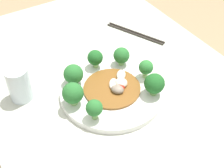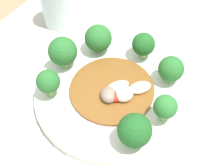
{
  "view_description": "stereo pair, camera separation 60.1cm",
  "coord_description": "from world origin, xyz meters",
  "px_view_note": "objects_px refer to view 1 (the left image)",
  "views": [
    {
      "loc": [
        0.56,
        -0.37,
        1.42
      ],
      "look_at": [
        0.01,
        -0.03,
        0.8
      ],
      "focal_mm": 50.0,
      "sensor_mm": 36.0,
      "label": 1
    },
    {
      "loc": [
        0.33,
        0.17,
        1.27
      ],
      "look_at": [
        0.01,
        -0.03,
        0.8
      ],
      "focal_mm": 50.0,
      "sensor_mm": 36.0,
      "label": 2
    }
  ],
  "objects_px": {
    "broccoli_northeast": "(154,84)",
    "broccoli_south": "(73,94)",
    "plate": "(112,91)",
    "stirfry_center": "(115,86)",
    "broccoli_north": "(146,68)",
    "drinking_glass": "(19,84)",
    "broccoli_southwest": "(73,74)",
    "broccoli_west": "(95,58)",
    "chopsticks": "(135,33)",
    "broccoli_southeast": "(94,108)",
    "broccoli_northwest": "(121,56)"
  },
  "relations": [
    {
      "from": "broccoli_southwest",
      "to": "drinking_glass",
      "type": "bearing_deg",
      "value": -106.76
    },
    {
      "from": "broccoli_northeast",
      "to": "broccoli_northwest",
      "type": "bearing_deg",
      "value": -177.76
    },
    {
      "from": "stirfry_center",
      "to": "broccoli_south",
      "type": "bearing_deg",
      "value": -93.03
    },
    {
      "from": "broccoli_northwest",
      "to": "drinking_glass",
      "type": "xyz_separation_m",
      "value": [
        -0.04,
        -0.31,
        0.0
      ]
    },
    {
      "from": "broccoli_south",
      "to": "broccoli_north",
      "type": "distance_m",
      "value": 0.23
    },
    {
      "from": "broccoli_west",
      "to": "broccoli_northwest",
      "type": "xyz_separation_m",
      "value": [
        0.03,
        0.08,
        -0.0
      ]
    },
    {
      "from": "broccoli_west",
      "to": "drinking_glass",
      "type": "xyz_separation_m",
      "value": [
        -0.01,
        -0.24,
        -0.0
      ]
    },
    {
      "from": "broccoli_northeast",
      "to": "broccoli_south",
      "type": "xyz_separation_m",
      "value": [
        -0.08,
        -0.21,
        0.0
      ]
    },
    {
      "from": "plate",
      "to": "stirfry_center",
      "type": "height_order",
      "value": "stirfry_center"
    },
    {
      "from": "broccoli_northeast",
      "to": "broccoli_northwest",
      "type": "xyz_separation_m",
      "value": [
        -0.16,
        -0.01,
        -0.0
      ]
    },
    {
      "from": "plate",
      "to": "stirfry_center",
      "type": "bearing_deg",
      "value": 84.07
    },
    {
      "from": "broccoli_southeast",
      "to": "broccoli_south",
      "type": "height_order",
      "value": "broccoli_south"
    },
    {
      "from": "broccoli_north",
      "to": "stirfry_center",
      "type": "bearing_deg",
      "value": -93.73
    },
    {
      "from": "broccoli_northeast",
      "to": "broccoli_north",
      "type": "relative_size",
      "value": 1.15
    },
    {
      "from": "broccoli_southwest",
      "to": "drinking_glass",
      "type": "height_order",
      "value": "drinking_glass"
    },
    {
      "from": "broccoli_northeast",
      "to": "drinking_glass",
      "type": "bearing_deg",
      "value": -122.29
    },
    {
      "from": "broccoli_southwest",
      "to": "drinking_glass",
      "type": "xyz_separation_m",
      "value": [
        -0.04,
        -0.15,
        -0.0
      ]
    },
    {
      "from": "broccoli_southeast",
      "to": "broccoli_north",
      "type": "bearing_deg",
      "value": 106.3
    },
    {
      "from": "broccoli_south",
      "to": "stirfry_center",
      "type": "distance_m",
      "value": 0.13
    },
    {
      "from": "plate",
      "to": "broccoli_north",
      "type": "height_order",
      "value": "broccoli_north"
    },
    {
      "from": "plate",
      "to": "drinking_glass",
      "type": "distance_m",
      "value": 0.27
    },
    {
      "from": "drinking_glass",
      "to": "broccoli_northwest",
      "type": "bearing_deg",
      "value": 82.13
    },
    {
      "from": "broccoli_southeast",
      "to": "broccoli_south",
      "type": "relative_size",
      "value": 0.88
    },
    {
      "from": "broccoli_northeast",
      "to": "broccoli_northwest",
      "type": "distance_m",
      "value": 0.16
    },
    {
      "from": "broccoli_south",
      "to": "broccoli_north",
      "type": "xyz_separation_m",
      "value": [
        0.01,
        0.23,
        -0.0
      ]
    },
    {
      "from": "broccoli_southwest",
      "to": "stirfry_center",
      "type": "relative_size",
      "value": 0.39
    },
    {
      "from": "drinking_glass",
      "to": "broccoli_west",
      "type": "bearing_deg",
      "value": 86.96
    },
    {
      "from": "broccoli_southeast",
      "to": "broccoli_northwest",
      "type": "xyz_separation_m",
      "value": [
        -0.15,
        0.18,
        -0.0
      ]
    },
    {
      "from": "broccoli_south",
      "to": "broccoli_west",
      "type": "bearing_deg",
      "value": 129.62
    },
    {
      "from": "broccoli_northwest",
      "to": "drinking_glass",
      "type": "distance_m",
      "value": 0.32
    },
    {
      "from": "broccoli_northeast",
      "to": "stirfry_center",
      "type": "bearing_deg",
      "value": -133.54
    },
    {
      "from": "broccoli_southwest",
      "to": "broccoli_northeast",
      "type": "bearing_deg",
      "value": 47.53
    },
    {
      "from": "broccoli_north",
      "to": "chopsticks",
      "type": "height_order",
      "value": "broccoli_north"
    },
    {
      "from": "broccoli_south",
      "to": "broccoli_southeast",
      "type": "bearing_deg",
      "value": 17.24
    },
    {
      "from": "broccoli_south",
      "to": "broccoli_northwest",
      "type": "height_order",
      "value": "broccoli_south"
    },
    {
      "from": "broccoli_south",
      "to": "broccoli_west",
      "type": "relative_size",
      "value": 1.15
    },
    {
      "from": "chopsticks",
      "to": "broccoli_southwest",
      "type": "bearing_deg",
      "value": -66.76
    },
    {
      "from": "broccoli_south",
      "to": "drinking_glass",
      "type": "xyz_separation_m",
      "value": [
        -0.12,
        -0.11,
        -0.0
      ]
    },
    {
      "from": "broccoli_southeast",
      "to": "drinking_glass",
      "type": "bearing_deg",
      "value": -145.44
    },
    {
      "from": "plate",
      "to": "chopsticks",
      "type": "distance_m",
      "value": 0.32
    },
    {
      "from": "broccoli_south",
      "to": "broccoli_west",
      "type": "distance_m",
      "value": 0.17
    },
    {
      "from": "broccoli_northwest",
      "to": "broccoli_north",
      "type": "height_order",
      "value": "same"
    },
    {
      "from": "broccoli_southwest",
      "to": "drinking_glass",
      "type": "distance_m",
      "value": 0.15
    },
    {
      "from": "broccoli_northeast",
      "to": "broccoli_north",
      "type": "xyz_separation_m",
      "value": [
        -0.07,
        0.02,
        -0.0
      ]
    },
    {
      "from": "broccoli_northwest",
      "to": "chopsticks",
      "type": "height_order",
      "value": "broccoli_northwest"
    },
    {
      "from": "broccoli_southeast",
      "to": "broccoli_west",
      "type": "relative_size",
      "value": 1.01
    },
    {
      "from": "broccoli_north",
      "to": "drinking_glass",
      "type": "relative_size",
      "value": 0.57
    },
    {
      "from": "plate",
      "to": "broccoli_north",
      "type": "bearing_deg",
      "value": 86.08
    },
    {
      "from": "broccoli_southwest",
      "to": "broccoli_south",
      "type": "bearing_deg",
      "value": -27.03
    },
    {
      "from": "plate",
      "to": "broccoli_west",
      "type": "relative_size",
      "value": 5.01
    }
  ]
}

